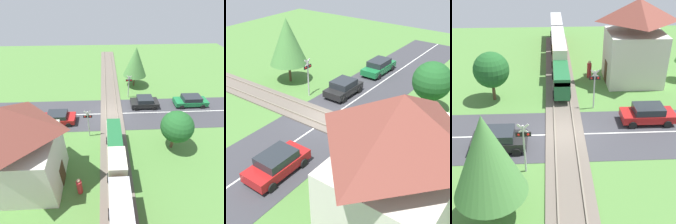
% 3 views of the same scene
% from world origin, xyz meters
% --- Properties ---
extents(ground_plane, '(60.00, 60.00, 0.00)m').
position_xyz_m(ground_plane, '(0.00, 0.00, 0.00)').
color(ground_plane, '#4C7A38').
extents(road_surface, '(48.00, 6.40, 0.02)m').
position_xyz_m(road_surface, '(0.00, 0.00, 0.01)').
color(road_surface, '#38383D').
rests_on(road_surface, ground_plane).
extents(track_bed, '(2.80, 48.00, 0.24)m').
position_xyz_m(track_bed, '(0.00, 0.00, 0.07)').
color(track_bed, '#665B51').
rests_on(track_bed, ground_plane).
extents(car_near_crossing, '(3.67, 2.04, 1.44)m').
position_xyz_m(car_near_crossing, '(-4.48, -1.44, 0.76)').
color(car_near_crossing, black).
rests_on(car_near_crossing, ground_plane).
extents(car_far_side, '(4.08, 1.98, 1.43)m').
position_xyz_m(car_far_side, '(6.44, 1.44, 0.76)').
color(car_far_side, '#A81919').
rests_on(car_far_side, ground_plane).
extents(car_behind_queue, '(4.37, 1.93, 1.45)m').
position_xyz_m(car_behind_queue, '(-10.79, -1.44, 0.76)').
color(car_behind_queue, '#197038').
rests_on(car_behind_queue, ground_plane).
extents(crossing_signal_west_approach, '(0.90, 0.18, 3.45)m').
position_xyz_m(crossing_signal_west_approach, '(-2.59, -3.88, 2.19)').
color(crossing_signal_west_approach, '#B7B7B7').
rests_on(crossing_signal_west_approach, ground_plane).
extents(crossing_signal_east_approach, '(0.90, 0.18, 3.45)m').
position_xyz_m(crossing_signal_east_approach, '(2.59, 3.88, 2.19)').
color(crossing_signal_east_approach, '#B7B7B7').
rests_on(crossing_signal_east_approach, ground_plane).
extents(station_building, '(5.57, 5.01, 7.84)m').
position_xyz_m(station_building, '(7.04, 9.20, 3.85)').
color(station_building, beige).
rests_on(station_building, ground_plane).
extents(pedestrian_by_station, '(0.44, 0.44, 1.76)m').
position_xyz_m(pedestrian_by_station, '(2.98, 10.29, 0.80)').
color(pedestrian_by_station, '#B2282D').
rests_on(pedestrian_by_station, ground_plane).
extents(tree_roadside_hedge, '(3.04, 3.04, 4.30)m').
position_xyz_m(tree_roadside_hedge, '(-5.90, 5.87, 2.78)').
color(tree_roadside_hedge, brown).
rests_on(tree_roadside_hedge, ground_plane).
extents(tree_beyond_track, '(3.58, 3.58, 6.14)m').
position_xyz_m(tree_beyond_track, '(-3.94, -7.45, 3.98)').
color(tree_beyond_track, brown).
rests_on(tree_beyond_track, ground_plane).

